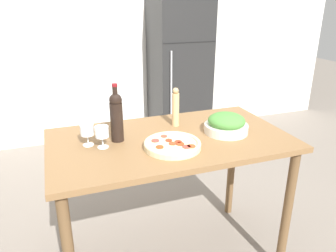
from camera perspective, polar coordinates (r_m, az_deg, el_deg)
wall_back at (r=4.05m, az=-11.43°, el=15.76°), size 6.40×0.09×2.60m
refrigerator at (r=3.98m, az=1.91°, el=9.50°), size 0.63×0.65×1.71m
prep_counter at (r=1.98m, az=0.39°, el=-5.26°), size 1.40×0.79×0.90m
wine_bottle at (r=1.86m, az=-8.98°, el=1.76°), size 0.07×0.07×0.34m
wine_glass_near at (r=1.81m, az=-11.42°, el=-1.22°), size 0.07×0.07×0.12m
wine_glass_far at (r=1.85m, az=-13.92°, el=-0.81°), size 0.07×0.07×0.12m
pepper_mill at (r=2.08m, az=1.33°, el=3.23°), size 0.05×0.05×0.25m
salad_bowl at (r=2.02m, az=10.12°, el=0.33°), size 0.27×0.27×0.12m
homemade_pizza at (r=1.80m, az=0.77°, el=-3.24°), size 0.31×0.31×0.04m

